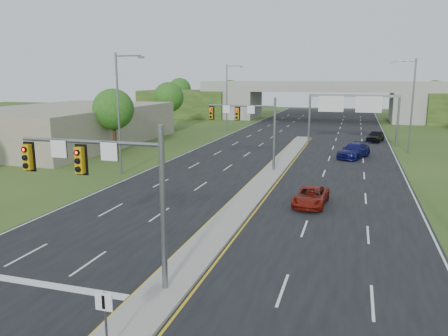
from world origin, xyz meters
name	(u,v)px	position (x,y,z in m)	size (l,w,h in m)	color
ground	(166,291)	(0.00, 0.00, 0.00)	(240.00, 240.00, 0.00)	#274217
road	(289,154)	(0.00, 35.00, 0.01)	(24.00, 160.00, 0.02)	black
median	(270,175)	(0.00, 23.00, 0.10)	(2.00, 54.00, 0.16)	gray
lane_markings	(275,163)	(-0.60, 28.91, 0.02)	(23.72, 160.00, 0.01)	gold
signal_mast_near	(111,179)	(-2.26, -0.07, 4.73)	(6.62, 0.60, 7.00)	slate
signal_mast_far	(251,122)	(-2.26, 24.93, 4.73)	(6.62, 0.60, 7.00)	slate
keep_right_sign	(105,313)	(0.00, -4.53, 1.52)	(0.60, 0.13, 2.20)	slate
sign_gantry	(352,105)	(6.68, 44.92, 5.24)	(11.58, 0.44, 6.67)	slate
overpass	(321,103)	(0.00, 80.00, 3.55)	(80.00, 14.00, 8.10)	gray
lightpole_l_mid	(120,108)	(-13.30, 20.00, 6.10)	(2.85, 0.25, 11.00)	slate
lightpole_l_far	(228,94)	(-13.30, 55.00, 6.10)	(2.85, 0.25, 11.00)	slate
lightpole_r_far	(411,101)	(13.30, 40.00, 6.10)	(2.85, 0.25, 11.00)	slate
tree_l_near	(113,109)	(-20.00, 30.00, 5.18)	(4.80, 4.80, 7.60)	#382316
tree_l_mid	(169,97)	(-24.00, 55.00, 5.51)	(5.20, 5.20, 8.12)	#382316
tree_back_a	(180,89)	(-38.00, 94.00, 5.84)	(6.00, 6.00, 8.85)	#382316
tree_back_b	(230,91)	(-24.00, 94.00, 5.51)	(5.60, 5.60, 8.32)	#382316
tree_back_c	(434,93)	(24.00, 94.00, 5.51)	(5.60, 5.60, 8.32)	#382316
commercial_building	(68,125)	(-30.00, 35.00, 2.50)	(18.00, 30.00, 5.00)	gray
car_far_a	(311,196)	(4.56, 14.53, 0.65)	(2.09, 4.54, 1.26)	maroon
car_far_b	(354,151)	(7.29, 34.73, 0.82)	(2.25, 5.54, 1.61)	#0B0D47
car_far_c	(375,136)	(10.07, 48.91, 0.80)	(1.85, 4.60, 1.57)	black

